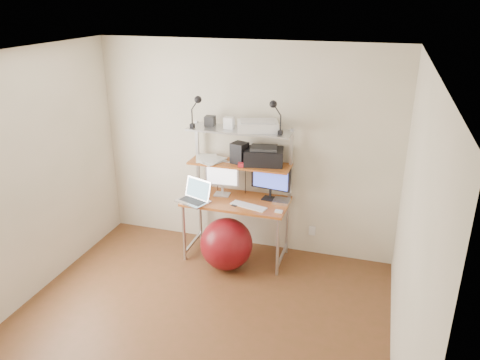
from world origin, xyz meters
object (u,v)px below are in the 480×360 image
object	(u,v)px
monitor_black	(271,180)
printer	(264,156)
exercise_ball	(226,244)
laptop	(195,197)
monitor_silver	(222,176)

from	to	relation	value
monitor_black	printer	bearing A→B (deg)	174.89
monitor_black	exercise_ball	bearing A→B (deg)	-125.65
printer	monitor_black	bearing A→B (deg)	-23.70
laptop	exercise_ball	world-z (taller)	laptop
exercise_ball	laptop	bearing A→B (deg)	164.96
monitor_silver	exercise_ball	xyz separation A→B (m)	(0.17, -0.38, -0.68)
monitor_black	exercise_ball	distance (m)	0.89
laptop	exercise_ball	bearing A→B (deg)	6.29
monitor_black	laptop	size ratio (longest dim) A/B	1.07
laptop	exercise_ball	size ratio (longest dim) A/B	0.73
laptop	monitor_silver	bearing A→B (deg)	69.81
monitor_silver	exercise_ball	bearing A→B (deg)	-70.44
laptop	exercise_ball	xyz separation A→B (m)	(0.41, -0.11, -0.49)
laptop	printer	distance (m)	0.91
monitor_silver	monitor_black	world-z (taller)	monitor_black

